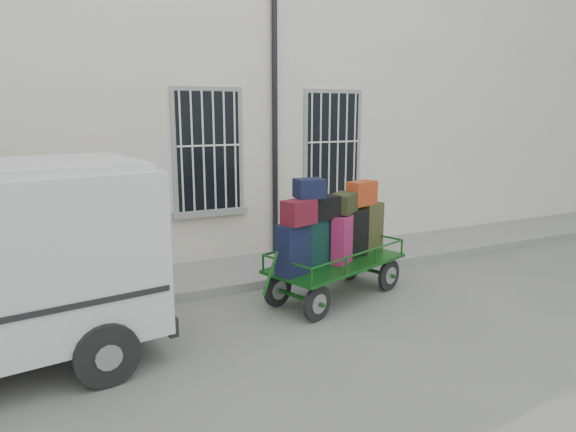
% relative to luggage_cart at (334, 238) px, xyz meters
% --- Properties ---
extents(ground, '(80.00, 80.00, 0.00)m').
position_rel_luggage_cart_xyz_m(ground, '(-0.86, -0.47, -1.01)').
color(ground, '#61605C').
rests_on(ground, ground).
extents(building, '(24.00, 5.15, 6.00)m').
position_rel_luggage_cart_xyz_m(building, '(-0.86, 5.03, 1.99)').
color(building, beige).
rests_on(building, ground).
extents(sidewalk, '(24.00, 1.70, 0.15)m').
position_rel_luggage_cart_xyz_m(sidewalk, '(-0.86, 1.73, -0.94)').
color(sidewalk, gray).
rests_on(sidewalk, ground).
extents(luggage_cart, '(2.82, 1.80, 2.01)m').
position_rel_luggage_cart_xyz_m(luggage_cart, '(0.00, 0.00, 0.00)').
color(luggage_cart, black).
rests_on(luggage_cart, ground).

